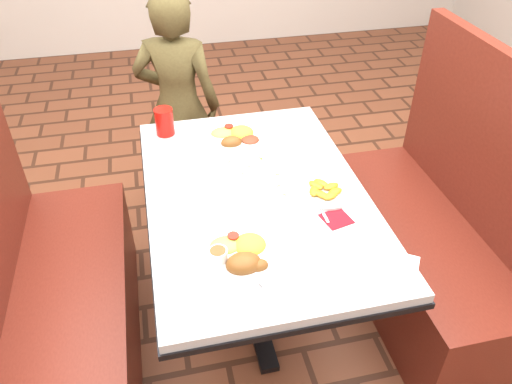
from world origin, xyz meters
TOP-DOWN VIEW (x-y plane):
  - dining_table at (0.00, 0.00)m, footprint 0.81×1.21m
  - booth_bench_left at (-0.80, 0.00)m, footprint 0.47×1.20m
  - booth_bench_right at (0.80, 0.00)m, footprint 0.47×1.20m
  - diner_person at (-0.20, 1.00)m, footprint 0.52×0.42m
  - near_dinner_plate at (-0.12, -0.32)m, footprint 0.26×0.26m
  - far_dinner_plate at (-0.00, 0.38)m, footprint 0.26×0.26m
  - plantain_plate at (0.25, -0.07)m, footprint 0.20×0.20m
  - maroon_napkin at (0.24, -0.21)m, footprint 0.11×0.11m
  - spoon_utensil at (0.20, -0.17)m, footprint 0.01×0.13m
  - red_tumbler at (-0.29, 0.50)m, footprint 0.08×0.08m
  - paper_napkin at (0.31, -0.46)m, footprint 0.23×0.22m
  - knife_utensil at (-0.11, -0.39)m, footprint 0.06×0.17m
  - fork_utensil at (-0.06, -0.35)m, footprint 0.05×0.16m
  - lettuce_shreds at (0.04, 0.06)m, footprint 0.28×0.32m

SIDE VIEW (x-z plane):
  - booth_bench_left at x=-0.80m, z-range -0.26..0.92m
  - booth_bench_right at x=0.80m, z-range -0.26..0.92m
  - diner_person at x=-0.20m, z-range 0.00..1.24m
  - dining_table at x=0.00m, z-range 0.28..1.03m
  - lettuce_shreds at x=0.04m, z-range 0.75..0.75m
  - maroon_napkin at x=0.24m, z-range 0.75..0.75m
  - spoon_utensil at x=0.20m, z-range 0.75..0.76m
  - paper_napkin at x=0.31m, z-range 0.75..0.76m
  - knife_utensil at x=-0.11m, z-range 0.76..0.76m
  - fork_utensil at x=-0.06m, z-range 0.76..0.76m
  - plantain_plate at x=0.25m, z-range 0.75..0.78m
  - far_dinner_plate at x=0.00m, z-range 0.74..0.81m
  - near_dinner_plate at x=-0.12m, z-range 0.74..0.82m
  - red_tumbler at x=-0.29m, z-range 0.75..0.87m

